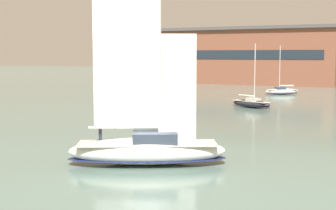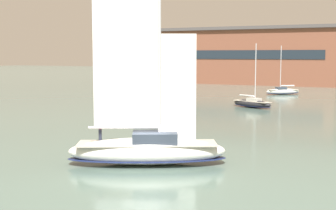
% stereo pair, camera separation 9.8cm
% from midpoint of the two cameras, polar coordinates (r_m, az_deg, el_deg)
% --- Properties ---
extents(ground_plane, '(400.00, 400.00, 0.00)m').
position_cam_midpoint_polar(ground_plane, '(29.40, -2.46, -7.22)').
color(ground_plane, slate).
extents(waterfront_building, '(46.39, 14.15, 13.00)m').
position_cam_midpoint_polar(waterfront_building, '(112.40, 8.68, 5.98)').
color(waterfront_building, brown).
rests_on(waterfront_building, ground).
extents(sailboat_main, '(10.04, 6.99, 13.57)m').
position_cam_midpoint_polar(sailboat_main, '(29.17, -2.44, -5.16)').
color(sailboat_main, white).
rests_on(sailboat_main, ground).
extents(sailboat_moored_mid_channel, '(6.11, 3.91, 8.19)m').
position_cam_midpoint_polar(sailboat_moored_mid_channel, '(61.20, 10.26, 0.22)').
color(sailboat_moored_mid_channel, '#232328').
rests_on(sailboat_moored_mid_channel, ground).
extents(sailboat_moored_outer_mooring, '(5.78, 5.04, 8.30)m').
position_cam_midpoint_polar(sailboat_moored_outer_mooring, '(82.31, 13.83, 1.65)').
color(sailboat_moored_outer_mooring, white).
rests_on(sailboat_moored_outer_mooring, ground).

